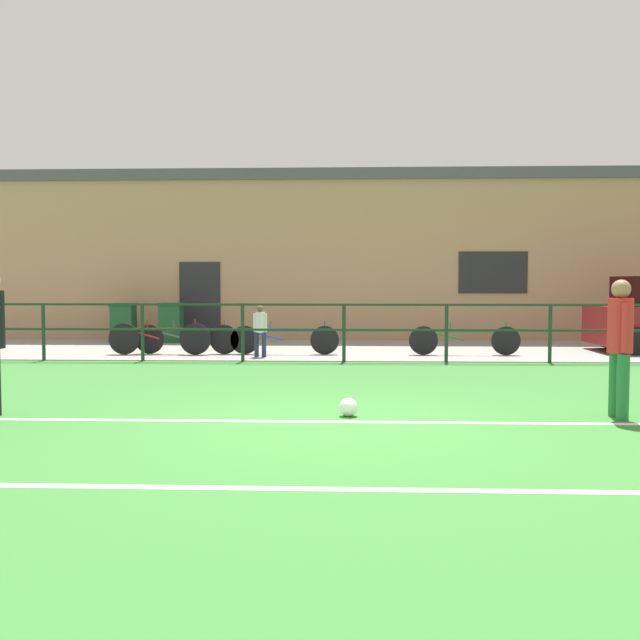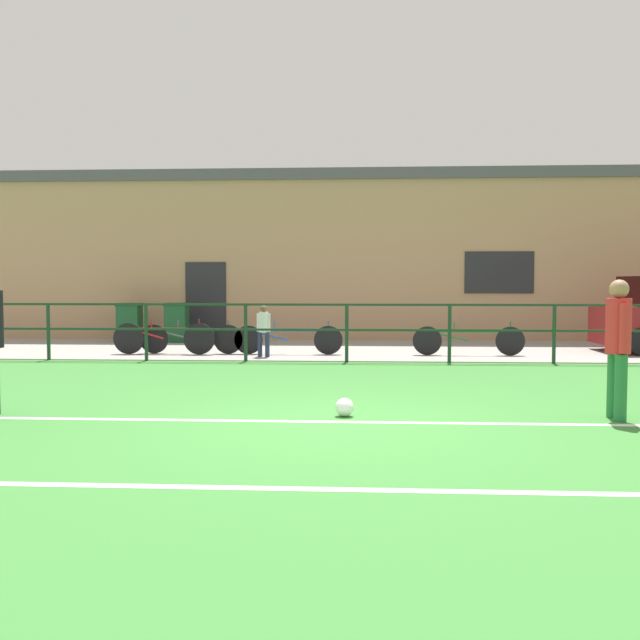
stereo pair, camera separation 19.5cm
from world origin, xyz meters
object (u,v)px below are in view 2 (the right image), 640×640
object	(u,v)px
soccer_ball_match	(345,407)
bicycle_parked_1	(164,338)
spectator_child	(264,327)
player_winger	(618,340)
trash_bin_0	(130,322)
trash_bin_1	(177,322)
bicycle_parked_2	(191,338)
bicycle_parked_4	(288,339)
bicycle_parked_0	(468,340)

from	to	relation	value
soccer_ball_match	bicycle_parked_1	bearing A→B (deg)	121.44
soccer_ball_match	spectator_child	distance (m)	6.52
player_winger	trash_bin_0	distance (m)	13.16
spectator_child	trash_bin_1	bearing A→B (deg)	-41.71
spectator_child	bicycle_parked_2	xyz separation A→B (m)	(-1.66, 0.51, -0.28)
bicycle_parked_4	bicycle_parked_2	bearing A→B (deg)	180.00
spectator_child	bicycle_parked_4	world-z (taller)	spectator_child
spectator_child	bicycle_parked_4	xyz separation A→B (m)	(0.45, 0.51, -0.29)
bicycle_parked_2	trash_bin_1	distance (m)	3.04
spectator_child	bicycle_parked_4	distance (m)	0.74
bicycle_parked_4	bicycle_parked_1	bearing A→B (deg)	-176.48
bicycle_parked_0	trash_bin_1	size ratio (longest dim) A/B	2.32
player_winger	bicycle_parked_0	world-z (taller)	player_winger
player_winger	bicycle_parked_2	distance (m)	9.45
bicycle_parked_4	soccer_ball_match	bearing A→B (deg)	-78.55
bicycle_parked_2	bicycle_parked_4	size ratio (longest dim) A/B	0.97
soccer_ball_match	bicycle_parked_0	size ratio (longest dim) A/B	0.09
bicycle_parked_1	bicycle_parked_4	size ratio (longest dim) A/B	0.94
trash_bin_0	player_winger	bearing A→B (deg)	-47.28
spectator_child	trash_bin_0	size ratio (longest dim) A/B	1.07
player_winger	bicycle_parked_1	bearing A→B (deg)	-132.07
spectator_child	bicycle_parked_1	xyz separation A→B (m)	(-2.21, 0.35, -0.26)
player_winger	bicycle_parked_4	world-z (taller)	player_winger
bicycle_parked_1	bicycle_parked_2	world-z (taller)	bicycle_parked_1
trash_bin_1	bicycle_parked_0	bearing A→B (deg)	-22.12
soccer_ball_match	trash_bin_1	size ratio (longest dim) A/B	0.22
trash_bin_0	trash_bin_1	bearing A→B (deg)	-3.11
bicycle_parked_1	trash_bin_1	world-z (taller)	trash_bin_1
soccer_ball_match	bicycle_parked_2	bearing A→B (deg)	117.27
player_winger	trash_bin_1	world-z (taller)	player_winger
trash_bin_1	spectator_child	bearing A→B (deg)	-50.99
bicycle_parked_1	bicycle_parked_2	xyz separation A→B (m)	(0.55, 0.16, -0.02)
bicycle_parked_4	trash_bin_0	size ratio (longest dim) A/B	2.33
soccer_ball_match	bicycle_parked_2	world-z (taller)	bicycle_parked_2
bicycle_parked_0	trash_bin_0	distance (m)	8.76
bicycle_parked_4	bicycle_parked_0	bearing A→B (deg)	0.00
bicycle_parked_0	bicycle_parked_2	size ratio (longest dim) A/B	1.04
soccer_ball_match	trash_bin_1	world-z (taller)	trash_bin_1
spectator_child	trash_bin_1	world-z (taller)	spectator_child
soccer_ball_match	spectator_child	bearing A→B (deg)	106.28
soccer_ball_match	trash_bin_0	bearing A→B (deg)	120.97
bicycle_parked_2	bicycle_parked_4	xyz separation A→B (m)	(2.11, -0.00, -0.01)
player_winger	bicycle_parked_1	world-z (taller)	player_winger
spectator_child	bicycle_parked_1	size ratio (longest dim) A/B	0.49
soccer_ball_match	bicycle_parked_0	bearing A→B (deg)	69.96
player_winger	soccer_ball_match	world-z (taller)	player_winger
bicycle_parked_0	bicycle_parked_4	size ratio (longest dim) A/B	1.01
bicycle_parked_2	trash_bin_1	xyz separation A→B (m)	(-1.06, 2.85, 0.18)
bicycle_parked_0	trash_bin_1	bearing A→B (deg)	157.88
bicycle_parked_0	trash_bin_1	xyz separation A→B (m)	(-7.01, 2.85, 0.19)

